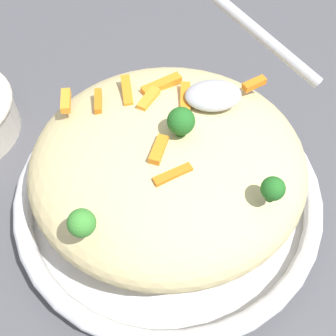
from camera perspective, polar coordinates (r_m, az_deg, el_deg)
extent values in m
plane|color=#4C4C51|center=(0.54, 0.00, -5.04)|extent=(2.40, 2.40, 0.00)
cylinder|color=silver|center=(0.53, 0.00, -4.37)|extent=(0.31, 0.31, 0.02)
torus|color=silver|center=(0.51, 0.00, -3.09)|extent=(0.34, 0.34, 0.02)
torus|color=black|center=(0.51, 0.00, -2.85)|extent=(0.33, 0.33, 0.00)
ellipsoid|color=#DBC689|center=(0.46, 0.00, 0.38)|extent=(0.28, 0.27, 0.10)
cube|color=orange|center=(0.40, -0.05, -0.89)|extent=(0.04, 0.02, 0.01)
cube|color=orange|center=(0.48, 10.75, 10.35)|extent=(0.03, 0.02, 0.01)
cube|color=orange|center=(0.47, -0.53, 10.42)|extent=(0.04, 0.03, 0.01)
cube|color=orange|center=(0.46, 2.18, 8.84)|extent=(0.01, 0.04, 0.01)
cube|color=orange|center=(0.41, -1.17, 2.35)|extent=(0.02, 0.03, 0.01)
cube|color=orange|center=(0.46, -2.44, 8.59)|extent=(0.03, 0.03, 0.01)
cube|color=orange|center=(0.46, -8.74, 8.30)|extent=(0.01, 0.03, 0.01)
cube|color=orange|center=(0.47, -5.17, 9.59)|extent=(0.01, 0.04, 0.01)
cube|color=orange|center=(0.47, -12.68, 8.22)|extent=(0.01, 0.03, 0.01)
cylinder|color=#377928|center=(0.38, -10.51, -7.60)|extent=(0.01, 0.01, 0.01)
sphere|color=#3D8E33|center=(0.37, -10.78, -6.79)|extent=(0.02, 0.02, 0.02)
cylinder|color=#205B1C|center=(0.40, 12.70, -3.46)|extent=(0.01, 0.01, 0.01)
sphere|color=#236B23|center=(0.39, 13.02, -2.53)|extent=(0.02, 0.02, 0.02)
cylinder|color=#205B1C|center=(0.42, 1.56, 4.91)|extent=(0.01, 0.01, 0.01)
sphere|color=#236B23|center=(0.41, 1.61, 6.19)|extent=(0.03, 0.03, 0.03)
ellipsoid|color=#B7B7BC|center=(0.45, 5.69, 9.05)|extent=(0.06, 0.04, 0.02)
cylinder|color=#B7B7BC|center=(0.48, 11.08, 16.43)|extent=(0.12, 0.11, 0.07)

